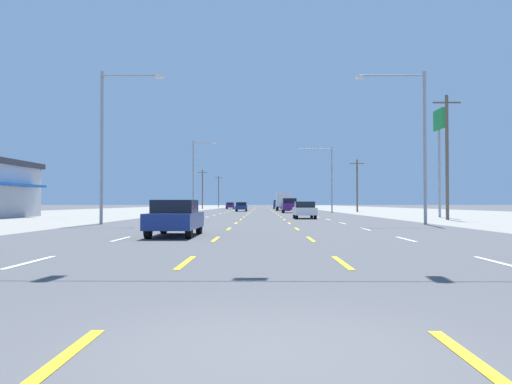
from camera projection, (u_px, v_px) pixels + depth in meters
ground_plane at (262, 213)px, 70.57m from camera, size 572.00×572.00×0.00m
lot_apron_left at (82, 213)px, 70.86m from camera, size 28.00×440.00×0.01m
lot_apron_right at (445, 213)px, 70.28m from camera, size 28.00×440.00×0.01m
lane_markings at (262, 209)px, 109.06m from camera, size 10.64×227.60×0.01m
signal_span_wire at (266, 42)px, 13.34m from camera, size 27.20×0.53×9.35m
sedan_inner_left_nearest at (175, 217)px, 20.91m from camera, size 1.80×4.50×1.46m
sedan_inner_right_near at (304, 210)px, 44.50m from camera, size 1.80×4.50×1.46m
suv_inner_right_mid at (289, 205)px, 71.09m from camera, size 1.98×4.90×1.98m
sedan_inner_left_midfar at (241, 207)px, 82.07m from camera, size 1.80×4.50×1.46m
box_truck_inner_right_far at (283, 200)px, 91.98m from camera, size 2.40×7.20×3.23m
sedan_far_left_farther at (230, 206)px, 115.56m from camera, size 1.80×4.50×1.46m
suv_inner_right_farthest at (278, 204)px, 117.19m from camera, size 1.98×4.90×1.98m
pole_sign_right_row_1 at (439, 133)px, 48.44m from camera, size 0.24×2.60×10.10m
streetlight_left_row_0 at (108, 136)px, 32.63m from camera, size 4.02×0.26×9.65m
streetlight_right_row_0 at (417, 135)px, 32.40m from camera, size 4.47×0.26×9.59m
streetlight_left_row_1 at (195, 172)px, 75.82m from camera, size 3.49×0.26×10.44m
streetlight_right_row_1 at (328, 174)px, 75.59m from camera, size 5.12×0.26×9.51m
utility_pole_right_row_0 at (447, 155)px, 41.37m from camera, size 2.20×0.26×9.97m
utility_pole_right_row_1 at (357, 184)px, 80.00m from camera, size 2.20×0.26×8.04m
utility_pole_left_row_2 at (202, 189)px, 119.61m from camera, size 2.20×0.26×8.97m
utility_pole_left_row_3 at (219, 191)px, 155.67m from camera, size 2.20×0.26×9.50m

